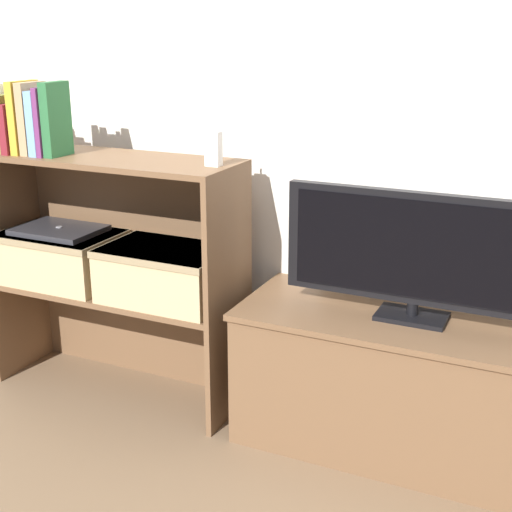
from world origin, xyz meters
The scene contains 18 objects.
ground_plane centered at (0.00, 0.00, 0.00)m, with size 16.00×16.00×0.00m, color brown.
wall_back centered at (0.00, 0.47, 1.20)m, with size 10.00×0.05×2.40m.
tv_stand centered at (0.52, 0.22, 0.24)m, with size 1.11×0.46×0.47m.
tv centered at (0.52, 0.22, 0.69)m, with size 0.84×0.14×0.41m.
bookshelf_lower_tier centered at (-0.58, 0.23, 0.27)m, with size 0.98×0.33×0.42m.
bookshelf_upper_tier centered at (-0.58, 0.23, 0.73)m, with size 0.98×0.33×0.50m.
book_ivory centered at (-1.00, 0.10, 1.04)m, with size 0.02×0.13×0.24m.
book_olive centered at (-0.97, 0.10, 1.02)m, with size 0.04×0.13×0.21m.
book_maroon centered at (-0.93, 0.10, 1.00)m, with size 0.03×0.16×0.18m.
book_mustard centered at (-0.89, 0.10, 1.04)m, with size 0.03×0.14×0.26m.
book_tan centered at (-0.85, 0.10, 1.04)m, with size 0.03×0.13×0.25m.
book_skyblue centered at (-0.81, 0.10, 1.03)m, with size 0.03×0.14×0.23m.
book_plum centered at (-0.78, 0.10, 1.04)m, with size 0.02×0.14×0.24m.
book_forest centered at (-0.74, 0.10, 1.05)m, with size 0.04×0.12×0.26m.
baby_monitor centered at (-0.15, 0.17, 0.97)m, with size 0.05×0.04×0.14m.
storage_basket_left centered at (-0.82, 0.15, 0.52)m, with size 0.45×0.30×0.19m.
storage_basket_right centered at (-0.35, 0.15, 0.52)m, with size 0.45×0.30×0.19m.
laptop centered at (-0.82, 0.15, 0.62)m, with size 0.31×0.23×0.02m.
Camera 1 is at (0.95, -1.89, 1.36)m, focal length 50.00 mm.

